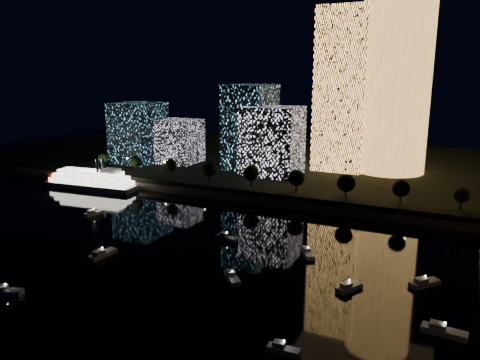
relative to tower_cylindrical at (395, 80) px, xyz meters
The scene contains 10 objects.
ground 154.17m from the tower_cylindrical, 96.70° to the right, with size 520.00×520.00×0.00m, color black.
far_bank 51.09m from the tower_cylindrical, 139.44° to the left, with size 420.00×160.00×5.00m, color black.
seawall 80.66m from the tower_cylindrical, 105.08° to the right, with size 420.00×6.00×3.00m, color #6B5E4C.
tower_cylindrical is the anchor object (origin of this frame).
tower_rectangular 23.63m from the tower_cylindrical, behind, with size 24.01×24.01×76.39m, color #FFAF51.
midrise_blocks 90.24m from the tower_cylindrical, 161.76° to the right, with size 99.52×38.28×40.97m.
riverboat 149.42m from the tower_cylindrical, 148.36° to the right, with size 48.20×13.95×14.32m.
motorboats 138.24m from the tower_cylindrical, 98.35° to the right, with size 127.71×64.23×2.78m.
esplanade_trees 79.14m from the tower_cylindrical, 124.31° to the right, with size 165.32×6.99×9.00m.
street_lamps 82.45m from the tower_cylindrical, 134.83° to the right, with size 132.70×0.70×5.65m.
Camera 1 is at (49.78, -85.38, 51.44)m, focal length 35.00 mm.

